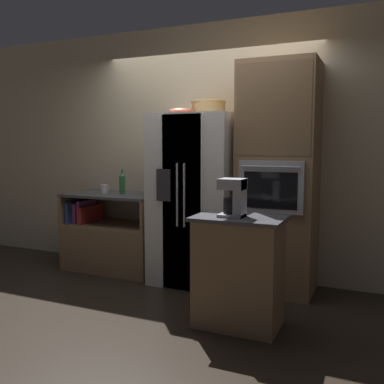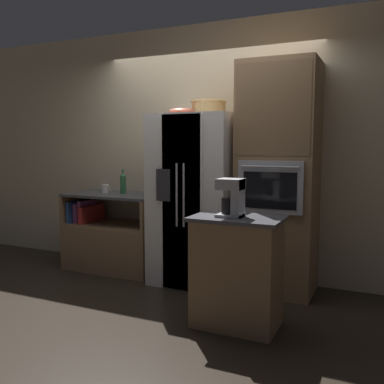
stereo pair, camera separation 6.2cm
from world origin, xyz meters
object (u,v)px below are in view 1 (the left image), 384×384
object	(u,v)px
fruit_bowl	(182,111)
bottle_tall	(122,183)
wicker_basket	(208,107)
mug	(104,189)
refrigerator	(196,200)
bottle_short	(148,184)
wall_oven	(278,179)
coffee_maker	(235,196)

from	to	relation	value
fruit_bowl	bottle_tall	bearing A→B (deg)	169.84
wicker_basket	mug	bearing A→B (deg)	-178.19
fruit_bowl	mug	xyz separation A→B (m)	(-1.08, 0.12, -0.86)
refrigerator	bottle_short	bearing A→B (deg)	165.15
bottle_tall	mug	world-z (taller)	bottle_tall
refrigerator	wicker_basket	world-z (taller)	wicker_basket
wall_oven	mug	xyz separation A→B (m)	(-2.06, -0.01, -0.18)
fruit_bowl	bottle_short	size ratio (longest dim) A/B	0.97
bottle_tall	mug	bearing A→B (deg)	-172.83
coffee_maker	mug	bearing A→B (deg)	153.10
bottle_tall	coffee_maker	xyz separation A→B (m)	(1.71, -1.01, 0.04)
refrigerator	coffee_maker	xyz separation A→B (m)	(0.73, -0.93, 0.17)
wicker_basket	refrigerator	bearing A→B (deg)	-135.46
bottle_tall	mug	xyz separation A→B (m)	(-0.23, -0.03, -0.07)
refrigerator	wicker_basket	distance (m)	0.98
bottle_tall	bottle_short	world-z (taller)	bottle_tall
fruit_bowl	coffee_maker	distance (m)	1.43
wall_oven	bottle_tall	xyz separation A→B (m)	(-1.83, 0.01, -0.11)
fruit_bowl	refrigerator	bearing A→B (deg)	26.28
bottle_short	wicker_basket	bearing A→B (deg)	-6.23
refrigerator	coffee_maker	bearing A→B (deg)	-51.77
wicker_basket	bottle_tall	distance (m)	1.36
refrigerator	coffee_maker	world-z (taller)	refrigerator
mug	wall_oven	bearing A→B (deg)	0.41
refrigerator	wall_oven	xyz separation A→B (m)	(0.85, 0.07, 0.24)
fruit_bowl	coffee_maker	bearing A→B (deg)	-44.96
refrigerator	bottle_tall	distance (m)	0.99
mug	bottle_tall	bearing A→B (deg)	7.17
wicker_basket	mug	distance (m)	1.59
bottle_tall	refrigerator	bearing A→B (deg)	-5.00
refrigerator	bottle_short	distance (m)	0.73
coffee_maker	wicker_basket	bearing A→B (deg)	121.68
refrigerator	mug	world-z (taller)	refrigerator
bottle_tall	bottle_short	size ratio (longest dim) A/B	1.03
wall_oven	fruit_bowl	world-z (taller)	wall_oven
mug	coffee_maker	bearing A→B (deg)	-26.90
refrigerator	coffee_maker	size ratio (longest dim) A/B	5.87
refrigerator	coffee_maker	distance (m)	1.20
refrigerator	fruit_bowl	xyz separation A→B (m)	(-0.13, -0.07, 0.92)
bottle_short	mug	xyz separation A→B (m)	(-0.52, -0.13, -0.07)
coffee_maker	fruit_bowl	bearing A→B (deg)	135.04
bottle_short	coffee_maker	world-z (taller)	coffee_maker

